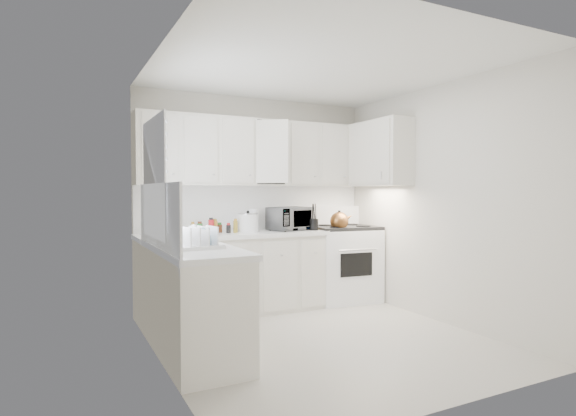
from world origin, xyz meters
TOP-DOWN VIEW (x-y plane):
  - floor at (0.00, 0.00)m, footprint 3.20×3.20m
  - ceiling at (0.00, 0.00)m, footprint 3.20×3.20m
  - wall_back at (0.00, 1.60)m, footprint 3.00×0.00m
  - wall_front at (0.00, -1.60)m, footprint 3.00×0.00m
  - wall_left at (-1.50, 0.00)m, footprint 0.00×3.20m
  - wall_right at (1.50, 0.00)m, footprint 0.00×3.20m
  - window_blinds at (-1.48, 0.35)m, footprint 0.06×0.96m
  - lower_cabinets_back at (-0.39, 1.30)m, footprint 2.22×0.60m
  - lower_cabinets_left at (-1.20, 0.20)m, footprint 0.60×1.60m
  - countertop_back at (-0.39, 1.29)m, footprint 2.24×0.64m
  - countertop_left at (-1.19, 0.20)m, footprint 0.64×1.62m
  - backsplash_back at (0.00, 1.59)m, footprint 2.98×0.02m
  - backsplash_left at (-1.49, 0.20)m, footprint 0.02×1.60m
  - upper_cabinets_back at (0.00, 1.44)m, footprint 3.00×0.33m
  - upper_cabinets_right at (1.33, 0.82)m, footprint 0.33×0.90m
  - sink at (-1.19, 0.55)m, footprint 0.42×0.38m
  - stove at (1.11, 1.26)m, footprint 0.89×0.76m
  - tea_kettle at (0.93, 1.10)m, footprint 0.37×0.34m
  - frying_pan at (1.29, 1.42)m, footprint 0.24×0.39m
  - microwave at (0.34, 1.31)m, footprint 0.57×0.41m
  - rice_cooker at (-0.22, 1.32)m, footprint 0.26×0.26m
  - paper_towel at (-0.10, 1.43)m, footprint 0.12×0.12m
  - utensil_crock at (0.59, 1.15)m, footprint 0.13×0.13m
  - dish_rack at (-1.20, 0.02)m, footprint 0.41×0.32m
  - spice_left_0 at (-0.85, 1.42)m, footprint 0.06×0.06m
  - spice_left_1 at (-0.78, 1.33)m, footprint 0.06×0.06m
  - spice_left_2 at (-0.70, 1.42)m, footprint 0.06×0.06m
  - spice_left_3 at (-0.62, 1.33)m, footprint 0.06×0.06m
  - spice_left_4 at (-0.55, 1.42)m, footprint 0.06×0.06m
  - spice_left_5 at (-0.47, 1.33)m, footprint 0.06×0.06m
  - spice_left_6 at (-0.40, 1.42)m, footprint 0.06×0.06m
  - sauce_right_0 at (0.58, 1.46)m, footprint 0.06×0.06m
  - sauce_right_1 at (0.64, 1.40)m, footprint 0.06×0.06m
  - sauce_right_2 at (0.69, 1.46)m, footprint 0.06×0.06m

SIDE VIEW (x-z plane):
  - floor at x=0.00m, z-range 0.00..0.00m
  - lower_cabinets_back at x=-0.39m, z-range 0.00..0.90m
  - lower_cabinets_left at x=-1.20m, z-range 0.00..0.90m
  - stove at x=1.11m, z-range 0.00..1.25m
  - countertop_back at x=-0.39m, z-range 0.90..0.95m
  - countertop_left at x=-1.19m, z-range 0.90..0.95m
  - frying_pan at x=1.29m, z-range 0.95..0.98m
  - spice_left_0 at x=-0.85m, z-range 0.95..1.08m
  - spice_left_1 at x=-0.78m, z-range 0.95..1.08m
  - spice_left_2 at x=-0.70m, z-range 0.95..1.08m
  - spice_left_3 at x=-0.62m, z-range 0.95..1.08m
  - spice_left_4 at x=-0.55m, z-range 0.95..1.08m
  - spice_left_5 at x=-0.47m, z-range 0.95..1.08m
  - spice_left_6 at x=-0.40m, z-range 0.95..1.08m
  - sauce_right_0 at x=0.58m, z-range 0.95..1.14m
  - sauce_right_1 at x=0.64m, z-range 0.95..1.14m
  - sauce_right_2 at x=0.69m, z-range 0.95..1.14m
  - dish_rack at x=-1.20m, z-range 0.95..1.16m
  - sink at x=-1.19m, z-range 0.92..1.22m
  - tea_kettle at x=0.93m, z-range 0.94..1.21m
  - rice_cooker at x=-0.22m, z-range 0.95..1.20m
  - paper_towel at x=-0.10m, z-range 0.95..1.22m
  - utensil_crock at x=0.59m, z-range 0.95..1.29m
  - microwave at x=0.34m, z-range 0.95..1.30m
  - backsplash_back at x=0.00m, z-range 0.95..1.50m
  - backsplash_left at x=-1.49m, z-range 0.95..1.50m
  - wall_back at x=0.00m, z-range -0.20..2.80m
  - wall_front at x=0.00m, z-range -0.20..2.80m
  - wall_left at x=-1.50m, z-range -0.30..2.90m
  - wall_right at x=1.50m, z-range -0.30..2.90m
  - upper_cabinets_back at x=0.00m, z-range 1.10..1.90m
  - upper_cabinets_right at x=1.33m, z-range 1.10..1.90m
  - window_blinds at x=-1.48m, z-range 1.02..2.08m
  - ceiling at x=0.00m, z-range 2.60..2.60m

